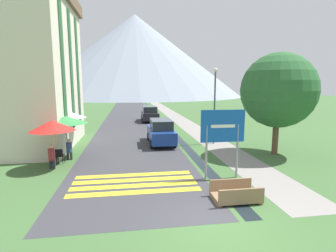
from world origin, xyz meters
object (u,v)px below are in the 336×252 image
Objects in this scene: cafe_chair_middle at (55,150)px; person_seated_near at (69,148)px; cafe_chair_far_left at (67,145)px; person_seated_far at (52,155)px; hotel_building at (27,63)px; cafe_umbrella_middle_green at (66,120)px; road_sign at (223,132)px; cafe_umbrella_front_red at (52,126)px; footbridge at (236,194)px; parked_car_far at (150,114)px; cafe_chair_near_right at (53,156)px; tree_by_path at (278,91)px; parked_car_near at (161,132)px; streetlamp at (215,100)px; cafe_chair_near_left at (60,155)px; cafe_umbrella_rear_white at (70,115)px.

cafe_chair_middle is 0.96m from person_seated_near.
person_seated_far is (-0.01, -3.28, 0.19)m from cafe_chair_far_left.
cafe_umbrella_middle_green is at bearing -48.00° from hotel_building.
cafe_umbrella_middle_green is 1.69m from person_seated_near.
road_sign reaches higher than cafe_umbrella_middle_green.
cafe_chair_middle is 0.34× the size of cafe_umbrella_front_red.
person_seated_near is (-7.33, 6.55, 0.46)m from footbridge.
parked_car_far is 1.77× the size of cafe_umbrella_front_red.
footbridge is at bearing -66.95° from cafe_chair_middle.
hotel_building is 8.63× the size of person_seated_near.
cafe_chair_far_left is at bearing 77.42° from cafe_chair_near_right.
person_seated_far is 1.02× the size of person_seated_near.
hotel_building is at bearing 154.58° from cafe_chair_far_left.
tree_by_path is at bearing 37.35° from road_sign.
road_sign is at bearing -76.00° from parked_car_near.
streetlamp is at bearing 19.83° from cafe_chair_far_left.
cafe_chair_near_right and cafe_chair_near_left have the same top height.
streetlamp is (9.81, 2.39, 0.96)m from cafe_umbrella_middle_green.
parked_car_far is at bearing 95.01° from road_sign.
streetlamp is (10.15, 4.46, 2.53)m from person_seated_far.
cafe_umbrella_front_red reaches higher than cafe_umbrella_rear_white.
hotel_building reaches higher than cafe_chair_near_right.
parked_car_near is at bearing -3.38° from hotel_building.
cafe_chair_far_left is at bearing 106.94° from person_seated_near.
person_seated_far is (-0.34, -2.07, -1.58)m from cafe_umbrella_middle_green.
streetlamp is (10.11, -0.10, 0.95)m from cafe_umbrella_rear_white.
person_seated_near reaches higher than cafe_chair_far_left.
streetlamp is at bearing 23.71° from person_seated_far.
footbridge is at bearing -32.43° from person_seated_far.
footbridge is 10.19m from streetlamp.
parked_car_far is 16.66m from cafe_chair_middle.
cafe_chair_near_right is at bearing -111.34° from parked_car_far.
cafe_umbrella_rear_white is 13.52m from tree_by_path.
parked_car_near is at bearing 38.14° from person_seated_far.
parked_car_far is 5.25× the size of cafe_chair_near_right.
parked_car_far reaches higher than cafe_chair_near_right.
road_sign is 10.22m from cafe_chair_far_left.
cafe_umbrella_rear_white is at bearing 164.69° from tree_by_path.
footbridge is at bearing -43.16° from cafe_umbrella_middle_green.
cafe_chair_far_left is 0.34× the size of cafe_umbrella_middle_green.
streetlamp is (12.87, -1.00, -2.52)m from hotel_building.
hotel_building is 12.52× the size of cafe_chair_far_left.
streetlamp reaches higher than cafe_chair_far_left.
person_seated_near is at bearing -149.44° from parked_car_near.
person_seated_far is at bearing -77.07° from cafe_chair_far_left.
cafe_chair_near_right is 0.14× the size of tree_by_path.
footbridge is 10.54m from cafe_umbrella_middle_green.
cafe_umbrella_rear_white is (-7.83, 9.56, 2.05)m from footbridge.
cafe_umbrella_middle_green is (-7.54, 7.07, 2.05)m from footbridge.
cafe_umbrella_front_red is 1.02× the size of cafe_umbrella_rear_white.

